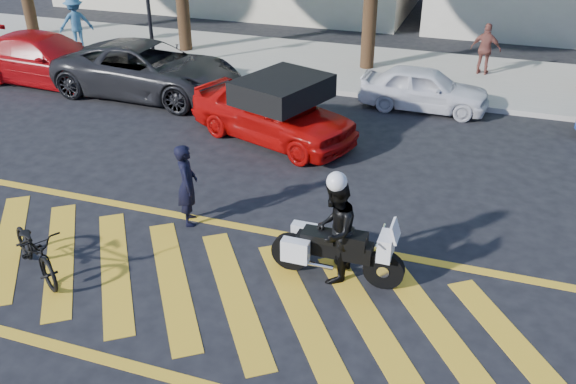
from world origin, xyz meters
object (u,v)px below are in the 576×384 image
(bicycle, at_px, (35,250))
(parked_mid_left, at_px, (148,70))
(officer_bike, at_px, (187,185))
(officer_moto, at_px, (335,231))
(parked_mid_right, at_px, (424,88))
(red_convertible, at_px, (273,111))
(police_motorcycle, at_px, (335,250))
(parked_left, at_px, (47,59))

(bicycle, height_order, parked_mid_left, parked_mid_left)
(officer_bike, height_order, officer_moto, officer_moto)
(officer_bike, distance_m, officer_moto, 3.13)
(bicycle, height_order, officer_moto, officer_moto)
(parked_mid_right, bearing_deg, parked_mid_left, 100.86)
(officer_bike, relative_size, red_convertible, 0.37)
(parked_mid_left, bearing_deg, officer_bike, -142.28)
(bicycle, height_order, red_convertible, red_convertible)
(police_motorcycle, xyz_separation_m, parked_left, (-10.87, 6.84, 0.20))
(officer_bike, relative_size, parked_mid_right, 0.46)
(police_motorcycle, height_order, parked_mid_right, parked_mid_right)
(officer_bike, xyz_separation_m, bicycle, (-1.63, -2.29, -0.33))
(officer_moto, distance_m, red_convertible, 5.73)
(red_convertible, height_order, parked_mid_left, parked_mid_left)
(red_convertible, relative_size, parked_mid_left, 0.79)
(police_motorcycle, distance_m, parked_mid_right, 8.24)
(bicycle, bearing_deg, parked_mid_left, 49.85)
(officer_moto, xyz_separation_m, red_convertible, (-2.86, 4.96, -0.16))
(officer_bike, xyz_separation_m, parked_mid_right, (3.35, 7.44, -0.21))
(officer_moto, relative_size, parked_mid_right, 0.52)
(red_convertible, distance_m, parked_mid_right, 4.57)
(officer_moto, bearing_deg, bicycle, -72.01)
(parked_left, height_order, parked_mid_left, parked_mid_left)
(bicycle, bearing_deg, officer_moto, -40.41)
(police_motorcycle, xyz_separation_m, red_convertible, (-2.88, 4.96, 0.20))
(officer_moto, bearing_deg, officer_bike, -104.54)
(bicycle, xyz_separation_m, officer_moto, (4.65, 1.49, 0.43))
(officer_bike, bearing_deg, bicycle, 117.15)
(parked_left, xyz_separation_m, parked_mid_right, (11.19, 1.40, -0.14))
(bicycle, xyz_separation_m, parked_mid_right, (4.98, 9.72, 0.12))
(officer_bike, bearing_deg, parked_mid_right, -51.65)
(parked_left, xyz_separation_m, parked_mid_left, (3.50, -0.00, 0.02))
(officer_bike, relative_size, parked_mid_left, 0.29)
(officer_moto, bearing_deg, parked_left, -121.92)
(red_convertible, xyz_separation_m, parked_left, (-8.00, 1.87, 0.00))
(officer_moto, height_order, parked_left, officer_moto)
(bicycle, xyz_separation_m, parked_left, (-6.21, 8.32, 0.27))
(officer_bike, xyz_separation_m, police_motorcycle, (3.04, -0.80, -0.27))
(police_motorcycle, xyz_separation_m, officer_moto, (-0.01, -0.00, 0.36))
(red_convertible, distance_m, parked_left, 8.21)
(parked_mid_left, xyz_separation_m, parked_mid_right, (7.68, 1.40, -0.17))
(parked_left, bearing_deg, bicycle, -142.52)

